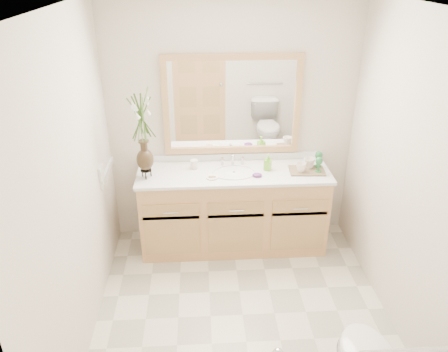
{
  "coord_description": "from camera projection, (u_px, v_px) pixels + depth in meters",
  "views": [
    {
      "loc": [
        -0.32,
        -2.72,
        2.65
      ],
      "look_at": [
        -0.12,
        0.65,
        0.97
      ],
      "focal_mm": 35.0,
      "sensor_mm": 36.0,
      "label": 1
    }
  ],
  "objects": [
    {
      "name": "soap_dish",
      "position": [
        212.0,
        177.0,
        4.04
      ],
      "size": [
        0.11,
        0.11,
        0.04
      ],
      "color": "silver",
      "rests_on": "counter"
    },
    {
      "name": "tumbler",
      "position": [
        194.0,
        164.0,
        4.21
      ],
      "size": [
        0.07,
        0.07,
        0.09
      ],
      "primitive_type": "cylinder",
      "color": "silver",
      "rests_on": "counter"
    },
    {
      "name": "mug_left",
      "position": [
        301.0,
        167.0,
        4.11
      ],
      "size": [
        0.12,
        0.12,
        0.1
      ],
      "primitive_type": "imported",
      "rotation": [
        0.0,
        0.0,
        0.38
      ],
      "color": "silver",
      "rests_on": "tray"
    },
    {
      "name": "soap_bottle",
      "position": [
        268.0,
        163.0,
        4.18
      ],
      "size": [
        0.08,
        0.08,
        0.14
      ],
      "primitive_type": "imported",
      "rotation": [
        0.0,
        0.0,
        -0.3
      ],
      "color": "#6EC32E",
      "rests_on": "counter"
    },
    {
      "name": "vanity",
      "position": [
        233.0,
        210.0,
        4.35
      ],
      "size": [
        1.8,
        0.55,
        0.8
      ],
      "color": "tan",
      "rests_on": "floor"
    },
    {
      "name": "wall_right",
      "position": [
        411.0,
        183.0,
        3.16
      ],
      "size": [
        0.02,
        2.6,
        2.4
      ],
      "primitive_type": "cube",
      "color": "beige",
      "rests_on": "floor"
    },
    {
      "name": "mirror",
      "position": [
        232.0,
        105.0,
        4.14
      ],
      "size": [
        1.32,
        0.04,
        0.97
      ],
      "color": "white",
      "rests_on": "wall_back"
    },
    {
      "name": "tray",
      "position": [
        307.0,
        171.0,
        4.17
      ],
      "size": [
        0.35,
        0.24,
        0.02
      ],
      "primitive_type": "cube",
      "rotation": [
        0.0,
        0.0,
        -0.06
      ],
      "color": "brown",
      "rests_on": "counter"
    },
    {
      "name": "grab_bar",
      "position": [
        416.0,
        351.0,
        2.11
      ],
      "size": [
        0.55,
        0.03,
        0.03
      ],
      "primitive_type": "cylinder",
      "rotation": [
        0.0,
        1.57,
        0.0
      ],
      "color": "silver",
      "rests_on": "wall_front"
    },
    {
      "name": "floor",
      "position": [
        243.0,
        315.0,
        3.63
      ],
      "size": [
        2.6,
        2.6,
        0.0
      ],
      "primitive_type": "plane",
      "color": "beige",
      "rests_on": "ground"
    },
    {
      "name": "wall_back",
      "position": [
        232.0,
        125.0,
        4.25
      ],
      "size": [
        2.4,
        0.02,
        2.4
      ],
      "primitive_type": "cube",
      "color": "beige",
      "rests_on": "floor"
    },
    {
      "name": "ceiling",
      "position": [
        250.0,
        7.0,
        2.56
      ],
      "size": [
        2.4,
        2.6,
        0.02
      ],
      "primitive_type": "cube",
      "color": "white",
      "rests_on": "wall_back"
    },
    {
      "name": "goblet_front",
      "position": [
        319.0,
        162.0,
        4.09
      ],
      "size": [
        0.07,
        0.07,
        0.15
      ],
      "color": "#246D35",
      "rests_on": "tray"
    },
    {
      "name": "goblet_back",
      "position": [
        319.0,
        156.0,
        4.19
      ],
      "size": [
        0.07,
        0.07,
        0.16
      ],
      "color": "#246D35",
      "rests_on": "tray"
    },
    {
      "name": "counter",
      "position": [
        234.0,
        173.0,
        4.17
      ],
      "size": [
        1.84,
        0.57,
        0.03
      ],
      "primitive_type": "cube",
      "color": "white",
      "rests_on": "vanity"
    },
    {
      "name": "wall_left",
      "position": [
        74.0,
        192.0,
        3.03
      ],
      "size": [
        0.02,
        2.6,
        2.4
      ],
      "primitive_type": "cube",
      "color": "beige",
      "rests_on": "floor"
    },
    {
      "name": "switch_plate",
      "position": [
        101.0,
        172.0,
        3.81
      ],
      "size": [
        0.02,
        0.12,
        0.12
      ],
      "primitive_type": "cube",
      "color": "white",
      "rests_on": "wall_left"
    },
    {
      "name": "mug_right",
      "position": [
        309.0,
        163.0,
        4.18
      ],
      "size": [
        0.14,
        0.14,
        0.11
      ],
      "primitive_type": "imported",
      "rotation": [
        0.0,
        0.0,
        0.45
      ],
      "color": "silver",
      "rests_on": "tray"
    },
    {
      "name": "sink",
      "position": [
        234.0,
        178.0,
        4.17
      ],
      "size": [
        0.38,
        0.34,
        0.23
      ],
      "color": "white",
      "rests_on": "counter"
    },
    {
      "name": "purple_dish",
      "position": [
        257.0,
        175.0,
        4.06
      ],
      "size": [
        0.1,
        0.08,
        0.03
      ],
      "primitive_type": "ellipsoid",
      "rotation": [
        0.0,
        0.0,
        0.06
      ],
      "color": "#5B246E",
      "rests_on": "counter"
    },
    {
      "name": "flower_vase",
      "position": [
        142.0,
        125.0,
        3.83
      ],
      "size": [
        0.18,
        0.18,
        0.75
      ],
      "rotation": [
        0.0,
        0.0,
        0.34
      ],
      "color": "black",
      "rests_on": "counter"
    },
    {
      "name": "wall_front",
      "position": [
        277.0,
        325.0,
        1.93
      ],
      "size": [
        2.4,
        0.02,
        2.4
      ],
      "primitive_type": "cube",
      "color": "beige",
      "rests_on": "floor"
    }
  ]
}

